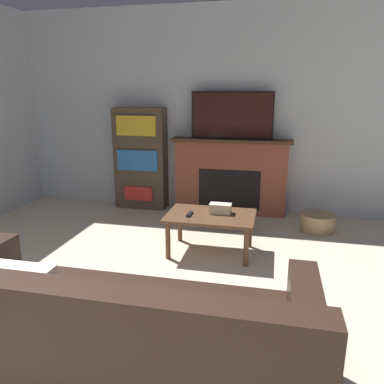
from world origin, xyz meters
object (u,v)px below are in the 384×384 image
Objects in this scene: fireplace at (230,176)px; coffee_table at (211,220)px; bookshelf at (141,158)px; tv at (232,115)px; storage_basket at (318,222)px; couch at (112,345)px.

fireplace is 1.78× the size of coffee_table.
fireplace is at bearing 1.05° from bookshelf.
tv reaches higher than storage_basket.
bookshelf is at bearing -179.84° from tv.
tv is at bearing 85.98° from couch.
storage_basket is at bearing -21.86° from tv.
fireplace is at bearing 86.00° from couch.
tv reaches higher than couch.
couch is at bearing -72.57° from bookshelf.
couch is 3.16m from storage_basket.
couch is at bearing -94.00° from fireplace.
fireplace is 1.49× the size of tv.
couch is 2.42× the size of coffee_table.
fireplace is 1.39m from coffee_table.
fireplace reaches higher than couch.
tv is 0.49× the size of couch.
tv is 2.58× the size of storage_basket.
couch is at bearing -115.31° from storage_basket.
bookshelf reaches higher than coffee_table.
bookshelf is 2.50m from storage_basket.
bookshelf is (-1.27, -0.00, -0.61)m from tv.
tv is 1.19× the size of coffee_table.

